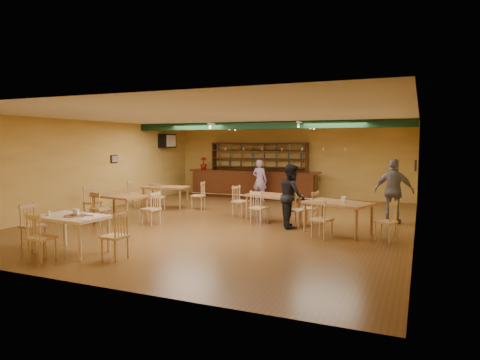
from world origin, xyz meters
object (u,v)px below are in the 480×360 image
at_px(dining_table_d, 338,218).
at_px(dining_table_c, 120,208).
at_px(dining_table_b, 273,207).
at_px(bar_counter, 253,184).
at_px(dining_table_a, 166,197).
at_px(patron_bar, 260,180).
at_px(near_table, 72,234).
at_px(patron_right_a, 292,195).

bearing_deg(dining_table_d, dining_table_c, -152.80).
bearing_deg(dining_table_b, bar_counter, 132.28).
distance_m(dining_table_a, patron_bar, 3.81).
distance_m(dining_table_b, near_table, 5.80).
bearing_deg(dining_table_a, dining_table_d, -26.92).
distance_m(dining_table_c, dining_table_d, 6.16).
bearing_deg(dining_table_d, bar_counter, 148.30).
bearing_deg(dining_table_b, dining_table_c, -140.33).
height_order(dining_table_a, dining_table_c, dining_table_c).
bearing_deg(dining_table_d, near_table, -119.53).
distance_m(dining_table_b, dining_table_c, 4.45).
bearing_deg(near_table, dining_table_a, 108.36).
bearing_deg(patron_right_a, dining_table_b, 18.80).
relative_size(near_table, patron_right_a, 0.84).
height_order(bar_counter, dining_table_d, bar_counter).
xyz_separation_m(bar_counter, patron_bar, (0.60, -0.83, 0.25)).
distance_m(dining_table_b, dining_table_d, 2.36).
distance_m(dining_table_a, patron_right_a, 5.31).
height_order(dining_table_c, dining_table_d, dining_table_d).
distance_m(dining_table_b, patron_bar, 4.16).
bearing_deg(dining_table_a, patron_bar, 40.09).
bearing_deg(bar_counter, patron_right_a, -59.02).
relative_size(patron_bar, patron_right_a, 0.94).
bearing_deg(dining_table_b, dining_table_a, -176.59).
distance_m(patron_bar, patron_right_a, 5.22).
bearing_deg(near_table, dining_table_b, 66.35).
xyz_separation_m(dining_table_c, patron_bar, (2.21, 5.62, 0.43)).
bearing_deg(patron_right_a, near_table, 115.62).
bearing_deg(dining_table_c, dining_table_a, 103.29).
bearing_deg(dining_table_d, patron_right_a, -173.71).
relative_size(dining_table_c, dining_table_d, 0.96).
bearing_deg(bar_counter, dining_table_b, -62.08).
bearing_deg(dining_table_c, dining_table_d, 16.20).
bearing_deg(patron_bar, near_table, 89.67).
bearing_deg(dining_table_b, patron_right_a, -30.64).
relative_size(dining_table_c, patron_right_a, 0.89).
height_order(dining_table_a, dining_table_d, dining_table_d).
bearing_deg(dining_table_c, patron_right_a, 21.68).
distance_m(bar_counter, patron_right_a, 6.24).
xyz_separation_m(dining_table_d, patron_bar, (-3.90, 4.83, 0.41)).
height_order(dining_table_b, patron_right_a, patron_right_a).
relative_size(bar_counter, patron_right_a, 3.21).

